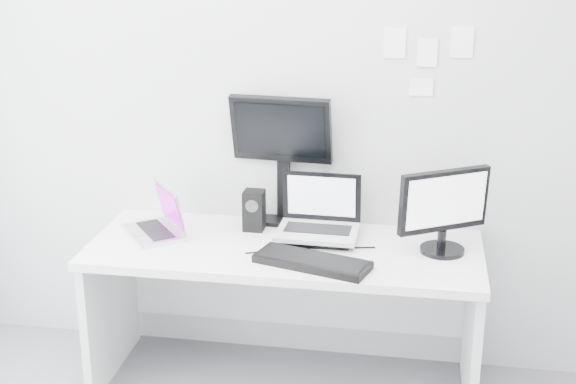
# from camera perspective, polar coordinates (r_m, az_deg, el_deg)

# --- Properties ---
(back_wall) EXTENTS (3.60, 0.00, 3.60)m
(back_wall) POSITION_cam_1_polar(r_m,az_deg,el_deg) (3.85, 0.63, 6.71)
(back_wall) COLOR #B8BBBD
(back_wall) RESTS_ON ground
(desk) EXTENTS (1.80, 0.70, 0.73)m
(desk) POSITION_cam_1_polar(r_m,az_deg,el_deg) (3.85, -0.25, -8.87)
(desk) COLOR white
(desk) RESTS_ON ground
(macbook) EXTENTS (0.39, 0.40, 0.24)m
(macbook) POSITION_cam_1_polar(r_m,az_deg,el_deg) (3.84, -9.64, -1.31)
(macbook) COLOR silver
(macbook) RESTS_ON desk
(speaker) EXTENTS (0.12, 0.12, 0.20)m
(speaker) POSITION_cam_1_polar(r_m,az_deg,el_deg) (3.86, -2.42, -1.30)
(speaker) COLOR black
(speaker) RESTS_ON desk
(dell_laptop) EXTENTS (0.38, 0.30, 0.31)m
(dell_laptop) POSITION_cam_1_polar(r_m,az_deg,el_deg) (3.71, 2.11, -1.23)
(dell_laptop) COLOR silver
(dell_laptop) RESTS_ON desk
(rear_monitor) EXTENTS (0.50, 0.21, 0.66)m
(rear_monitor) POSITION_cam_1_polar(r_m,az_deg,el_deg) (3.89, -0.41, 2.43)
(rear_monitor) COLOR black
(rear_monitor) RESTS_ON desk
(samsung_monitor) EXTENTS (0.48, 0.40, 0.40)m
(samsung_monitor) POSITION_cam_1_polar(r_m,az_deg,el_deg) (3.63, 11.03, -1.28)
(samsung_monitor) COLOR black
(samsung_monitor) RESTS_ON desk
(keyboard) EXTENTS (0.53, 0.32, 0.03)m
(keyboard) POSITION_cam_1_polar(r_m,az_deg,el_deg) (3.49, 1.73, -4.97)
(keyboard) COLOR black
(keyboard) RESTS_ON desk
(mouse) EXTENTS (0.11, 0.08, 0.03)m
(mouse) POSITION_cam_1_polar(r_m,az_deg,el_deg) (3.47, 3.42, -5.17)
(mouse) COLOR black
(mouse) RESTS_ON desk
(wall_note_0) EXTENTS (0.10, 0.00, 0.14)m
(wall_note_0) POSITION_cam_1_polar(r_m,az_deg,el_deg) (3.75, 7.55, 10.44)
(wall_note_0) COLOR white
(wall_note_0) RESTS_ON back_wall
(wall_note_1) EXTENTS (0.09, 0.00, 0.13)m
(wall_note_1) POSITION_cam_1_polar(r_m,az_deg,el_deg) (3.75, 9.85, 9.72)
(wall_note_1) COLOR white
(wall_note_1) RESTS_ON back_wall
(wall_note_2) EXTENTS (0.10, 0.00, 0.14)m
(wall_note_2) POSITION_cam_1_polar(r_m,az_deg,el_deg) (3.75, 12.22, 10.34)
(wall_note_2) COLOR white
(wall_note_2) RESTS_ON back_wall
(wall_note_3) EXTENTS (0.11, 0.00, 0.08)m
(wall_note_3) POSITION_cam_1_polar(r_m,az_deg,el_deg) (3.78, 9.41, 7.34)
(wall_note_3) COLOR white
(wall_note_3) RESTS_ON back_wall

